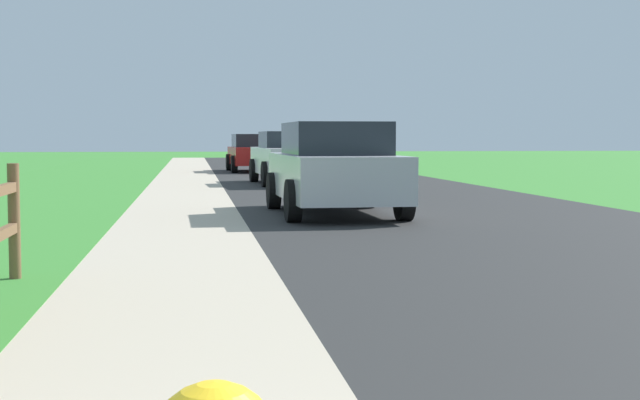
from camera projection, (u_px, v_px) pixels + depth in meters
name	position (u px, v px, depth m)	size (l,w,h in m)	color
ground_plane	(222.00, 186.00, 25.29)	(120.00, 120.00, 0.00)	#398430
road_asphalt	(338.00, 182.00, 27.74)	(7.00, 66.00, 0.01)	#292929
curb_concrete	(116.00, 183.00, 26.85)	(6.00, 66.00, 0.01)	#BEAF97
grass_verge	(62.00, 183.00, 26.65)	(5.00, 66.00, 0.00)	#398430
parked_suv_silver	(334.00, 168.00, 15.96)	(2.07, 4.53, 1.58)	#B7BABF
parked_car_white	(291.00, 157.00, 26.34)	(2.18, 4.77, 1.49)	white
parked_car_red	(255.00, 152.00, 35.91)	(2.19, 4.33, 1.44)	maroon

